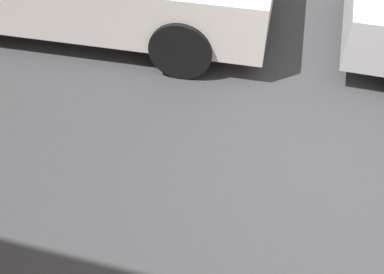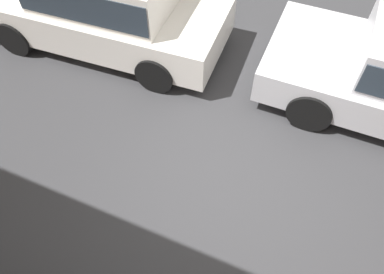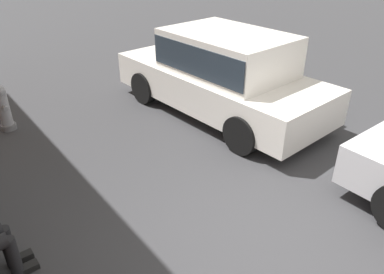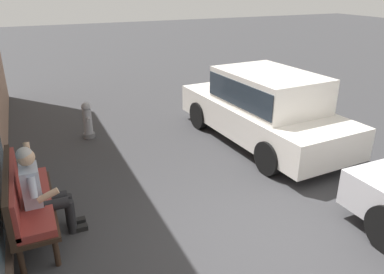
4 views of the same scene
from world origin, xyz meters
name	(u,v)px [view 2 (image 2 of 4)]	position (x,y,z in m)	size (l,w,h in m)	color
ground_plane	(233,177)	(0.00, 0.00, 0.00)	(60.00, 60.00, 0.00)	#38383A
parked_car_mid	(104,1)	(2.96, -1.83, 0.83)	(4.28, 1.99, 1.54)	white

